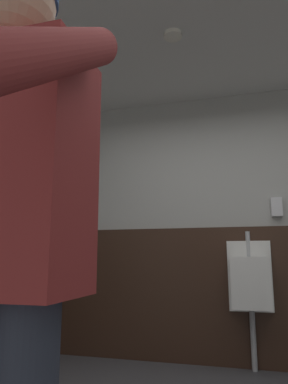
# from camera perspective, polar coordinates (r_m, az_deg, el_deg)

# --- Properties ---
(wall_back) EXTENTS (4.75, 0.12, 2.68)m
(wall_back) POSITION_cam_1_polar(r_m,az_deg,el_deg) (3.64, 12.86, -4.95)
(wall_back) COLOR #B2B2AD
(wall_back) RESTS_ON ground_plane
(wainscot_band_back) EXTENTS (4.15, 0.03, 1.29)m
(wainscot_band_back) POSITION_cam_1_polar(r_m,az_deg,el_deg) (3.56, 13.28, -16.01)
(wainscot_band_back) COLOR #382319
(wainscot_band_back) RESTS_ON ground_plane
(downlight_far) EXTENTS (0.14, 0.14, 0.03)m
(downlight_far) POSITION_cam_1_polar(r_m,az_deg,el_deg) (2.93, 4.74, 24.14)
(downlight_far) COLOR white
(urinal_solo) EXTENTS (0.40, 0.34, 1.24)m
(urinal_solo) POSITION_cam_1_polar(r_m,az_deg,el_deg) (3.40, 16.98, -13.84)
(urinal_solo) COLOR white
(urinal_solo) RESTS_ON ground_plane
(soap_dispenser) EXTENTS (0.10, 0.07, 0.18)m
(soap_dispenser) POSITION_cam_1_polar(r_m,az_deg,el_deg) (3.57, 20.82, -2.31)
(soap_dispenser) COLOR silver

